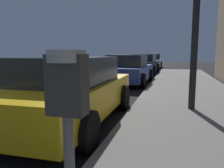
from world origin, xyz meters
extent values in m
cube|color=#333333|center=(4.52, -0.80, 1.36)|extent=(0.19, 0.11, 0.30)
cylinder|color=#999EA5|center=(4.52, -0.80, 1.50)|extent=(0.19, 0.19, 0.06)
cube|color=black|center=(4.46, -0.80, 1.40)|extent=(0.01, 0.08, 0.11)
cube|color=gold|center=(2.85, 2.57, 0.57)|extent=(1.88, 4.37, 0.64)
cube|color=#1E2328|center=(2.85, 2.54, 1.15)|extent=(1.63, 2.36, 0.56)
cylinder|color=black|center=(1.91, 3.90, 0.33)|extent=(0.23, 0.66, 0.66)
cylinder|color=black|center=(3.75, 3.93, 0.33)|extent=(0.23, 0.66, 0.66)
cylinder|color=black|center=(3.79, 1.23, 0.33)|extent=(0.23, 0.66, 0.66)
cube|color=navy|center=(2.85, 9.01, 0.57)|extent=(2.00, 4.24, 0.64)
cube|color=#1E2328|center=(2.84, 8.82, 1.15)|extent=(1.71, 1.97, 0.56)
cylinder|color=black|center=(1.95, 10.34, 0.33)|extent=(0.24, 0.67, 0.66)
cylinder|color=black|center=(3.84, 10.28, 0.33)|extent=(0.24, 0.67, 0.66)
cylinder|color=black|center=(1.86, 7.75, 0.33)|extent=(0.24, 0.67, 0.66)
cylinder|color=black|center=(3.75, 7.69, 0.33)|extent=(0.24, 0.67, 0.66)
cube|color=black|center=(2.85, 15.08, 0.57)|extent=(1.90, 4.49, 0.64)
cube|color=#1E2328|center=(2.85, 14.97, 1.15)|extent=(1.62, 2.24, 0.56)
cylinder|color=black|center=(1.99, 16.48, 0.33)|extent=(0.24, 0.67, 0.66)
cylinder|color=black|center=(3.78, 16.43, 0.33)|extent=(0.24, 0.67, 0.66)
cylinder|color=black|center=(1.92, 13.73, 0.33)|extent=(0.24, 0.67, 0.66)
cylinder|color=black|center=(3.71, 13.68, 0.33)|extent=(0.24, 0.67, 0.66)
cube|color=silver|center=(2.85, 21.05, 0.57)|extent=(2.03, 4.45, 0.64)
cube|color=#1E2328|center=(2.85, 21.10, 1.15)|extent=(1.71, 2.32, 0.56)
cylinder|color=black|center=(1.87, 22.36, 0.33)|extent=(0.25, 0.67, 0.66)
cylinder|color=black|center=(3.70, 22.44, 0.33)|extent=(0.25, 0.67, 0.66)
cylinder|color=black|center=(2.00, 19.65, 0.33)|extent=(0.25, 0.67, 0.66)
cylinder|color=black|center=(3.83, 19.74, 0.33)|extent=(0.25, 0.67, 0.66)
camera|label=1|loc=(5.02, -1.78, 1.51)|focal=35.51mm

